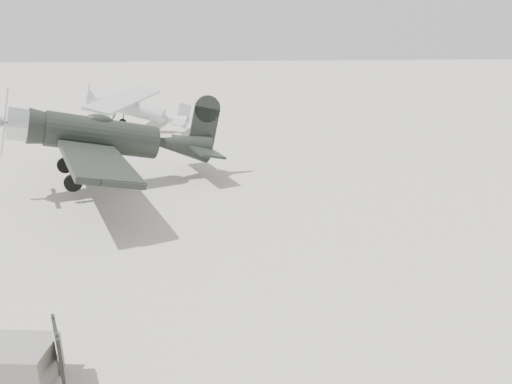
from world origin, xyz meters
TOP-DOWN VIEW (x-y plane):
  - ground at (0.00, 0.00)m, footprint 160.00×160.00m
  - lowwing_monoplane at (-4.85, 6.34)m, footprint 9.73×13.07m
  - highwing_monoplane at (-5.69, 18.20)m, footprint 7.19×10.06m
  - equipment_block at (-4.68, -6.98)m, footprint 1.92×1.34m
  - sign_board at (-3.57, -7.17)m, footprint 0.45×0.98m

SIDE VIEW (x-z plane):
  - ground at x=0.00m, z-range 0.00..0.00m
  - equipment_block at x=-4.68m, z-range 0.00..0.90m
  - sign_board at x=-3.57m, z-range 0.15..1.63m
  - highwing_monoplane at x=-5.69m, z-range 0.36..3.20m
  - lowwing_monoplane at x=-4.85m, z-range 0.12..4.40m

